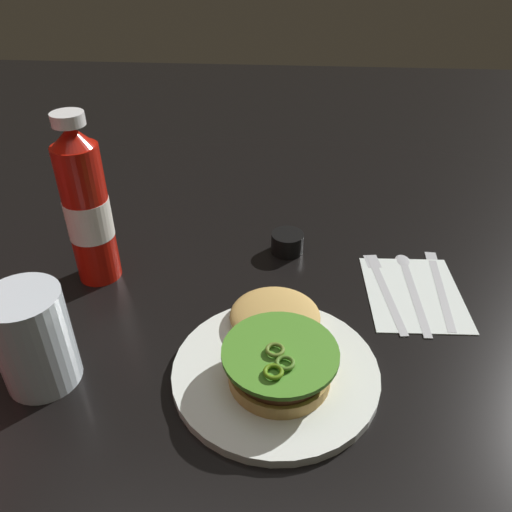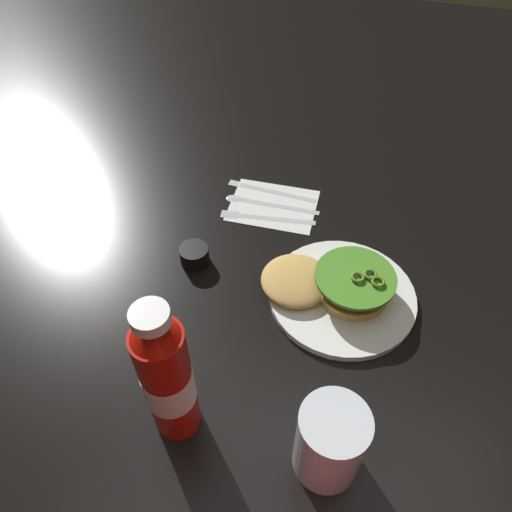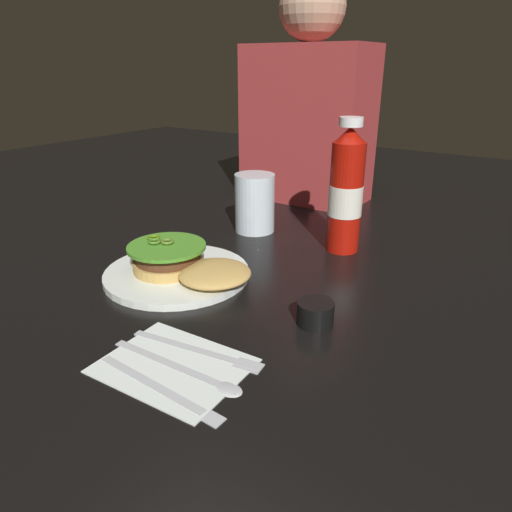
{
  "view_description": "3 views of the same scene",
  "coord_description": "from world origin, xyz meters",
  "px_view_note": "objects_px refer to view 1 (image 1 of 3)",
  "views": [
    {
      "loc": [
        -0.43,
        -0.03,
        0.48
      ],
      "look_at": [
        0.16,
        0.01,
        0.07
      ],
      "focal_mm": 35.64,
      "sensor_mm": 36.0,
      "label": 1
    },
    {
      "loc": [
        0.0,
        0.5,
        0.66
      ],
      "look_at": [
        0.16,
        -0.02,
        0.07
      ],
      "focal_mm": 33.33,
      "sensor_mm": 36.0,
      "label": 2
    },
    {
      "loc": [
        0.54,
        -0.57,
        0.35
      ],
      "look_at": [
        0.15,
        0.0,
        0.07
      ],
      "focal_mm": 32.8,
      "sensor_mm": 36.0,
      "label": 3
    }
  ],
  "objects_px": {
    "dinner_plate": "(275,373)",
    "fork_utensil": "(383,283)",
    "condiment_cup": "(287,243)",
    "burger_sandwich": "(278,345)",
    "napkin": "(414,293)",
    "water_glass": "(33,339)",
    "ketchup_bottle": "(87,208)",
    "spoon_utensil": "(410,279)",
    "butter_knife": "(439,281)"
  },
  "relations": [
    {
      "from": "dinner_plate",
      "to": "fork_utensil",
      "type": "xyz_separation_m",
      "value": [
        0.2,
        -0.16,
        -0.0
      ]
    },
    {
      "from": "condiment_cup",
      "to": "burger_sandwich",
      "type": "bearing_deg",
      "value": 178.67
    },
    {
      "from": "dinner_plate",
      "to": "napkin",
      "type": "xyz_separation_m",
      "value": [
        0.18,
        -0.2,
        -0.0
      ]
    },
    {
      "from": "water_glass",
      "to": "fork_utensil",
      "type": "bearing_deg",
      "value": -63.45
    },
    {
      "from": "burger_sandwich",
      "to": "condiment_cup",
      "type": "bearing_deg",
      "value": -1.33
    },
    {
      "from": "ketchup_bottle",
      "to": "napkin",
      "type": "distance_m",
      "value": 0.5
    },
    {
      "from": "ketchup_bottle",
      "to": "dinner_plate",
      "type": "bearing_deg",
      "value": -123.88
    },
    {
      "from": "condiment_cup",
      "to": "spoon_utensil",
      "type": "distance_m",
      "value": 0.2
    },
    {
      "from": "ketchup_bottle",
      "to": "spoon_utensil",
      "type": "bearing_deg",
      "value": -87.7
    },
    {
      "from": "burger_sandwich",
      "to": "napkin",
      "type": "xyz_separation_m",
      "value": [
        0.16,
        -0.2,
        -0.03
      ]
    },
    {
      "from": "ketchup_bottle",
      "to": "fork_utensil",
      "type": "distance_m",
      "value": 0.45
    },
    {
      "from": "burger_sandwich",
      "to": "napkin",
      "type": "bearing_deg",
      "value": -51.66
    },
    {
      "from": "butter_knife",
      "to": "napkin",
      "type": "bearing_deg",
      "value": 122.31
    },
    {
      "from": "dinner_plate",
      "to": "condiment_cup",
      "type": "height_order",
      "value": "condiment_cup"
    },
    {
      "from": "water_glass",
      "to": "dinner_plate",
      "type": "bearing_deg",
      "value": -85.59
    },
    {
      "from": "butter_knife",
      "to": "spoon_utensil",
      "type": "bearing_deg",
      "value": 85.81
    },
    {
      "from": "water_glass",
      "to": "burger_sandwich",
      "type": "bearing_deg",
      "value": -81.04
    },
    {
      "from": "butter_knife",
      "to": "water_glass",
      "type": "bearing_deg",
      "value": 113.54
    },
    {
      "from": "butter_knife",
      "to": "fork_utensil",
      "type": "bearing_deg",
      "value": 96.44
    },
    {
      "from": "ketchup_bottle",
      "to": "butter_knife",
      "type": "height_order",
      "value": "ketchup_bottle"
    },
    {
      "from": "water_glass",
      "to": "spoon_utensil",
      "type": "xyz_separation_m",
      "value": [
        0.23,
        -0.48,
        -0.06
      ]
    },
    {
      "from": "water_glass",
      "to": "spoon_utensil",
      "type": "relative_size",
      "value": 0.64
    },
    {
      "from": "dinner_plate",
      "to": "spoon_utensil",
      "type": "bearing_deg",
      "value": -43.43
    },
    {
      "from": "dinner_plate",
      "to": "napkin",
      "type": "distance_m",
      "value": 0.27
    },
    {
      "from": "napkin",
      "to": "butter_knife",
      "type": "distance_m",
      "value": 0.05
    },
    {
      "from": "burger_sandwich",
      "to": "spoon_utensil",
      "type": "distance_m",
      "value": 0.27
    },
    {
      "from": "dinner_plate",
      "to": "spoon_utensil",
      "type": "relative_size",
      "value": 1.27
    },
    {
      "from": "dinner_plate",
      "to": "ketchup_bottle",
      "type": "height_order",
      "value": "ketchup_bottle"
    },
    {
      "from": "butter_knife",
      "to": "dinner_plate",
      "type": "bearing_deg",
      "value": 130.47
    },
    {
      "from": "burger_sandwich",
      "to": "fork_utensil",
      "type": "distance_m",
      "value": 0.23
    },
    {
      "from": "napkin",
      "to": "water_glass",
      "type": "bearing_deg",
      "value": 112.69
    },
    {
      "from": "napkin",
      "to": "fork_utensil",
      "type": "relative_size",
      "value": 0.91
    },
    {
      "from": "burger_sandwich",
      "to": "butter_knife",
      "type": "distance_m",
      "value": 0.3
    },
    {
      "from": "dinner_plate",
      "to": "spoon_utensil",
      "type": "distance_m",
      "value": 0.29
    },
    {
      "from": "water_glass",
      "to": "spoon_utensil",
      "type": "height_order",
      "value": "water_glass"
    },
    {
      "from": "ketchup_bottle",
      "to": "napkin",
      "type": "height_order",
      "value": "ketchup_bottle"
    },
    {
      "from": "spoon_utensil",
      "to": "butter_knife",
      "type": "bearing_deg",
      "value": -94.19
    },
    {
      "from": "condiment_cup",
      "to": "butter_knife",
      "type": "distance_m",
      "value": 0.25
    },
    {
      "from": "ketchup_bottle",
      "to": "napkin",
      "type": "xyz_separation_m",
      "value": [
        -0.01,
        -0.48,
        -0.12
      ]
    },
    {
      "from": "dinner_plate",
      "to": "napkin",
      "type": "relative_size",
      "value": 1.43
    },
    {
      "from": "spoon_utensil",
      "to": "burger_sandwich",
      "type": "bearing_deg",
      "value": 133.46
    },
    {
      "from": "fork_utensil",
      "to": "butter_knife",
      "type": "bearing_deg",
      "value": -83.56
    },
    {
      "from": "burger_sandwich",
      "to": "ketchup_bottle",
      "type": "xyz_separation_m",
      "value": [
        0.17,
        0.29,
        0.09
      ]
    },
    {
      "from": "water_glass",
      "to": "fork_utensil",
      "type": "xyz_separation_m",
      "value": [
        0.22,
        -0.44,
        -0.06
      ]
    },
    {
      "from": "water_glass",
      "to": "napkin",
      "type": "xyz_separation_m",
      "value": [
        0.2,
        -0.48,
        -0.06
      ]
    },
    {
      "from": "dinner_plate",
      "to": "burger_sandwich",
      "type": "bearing_deg",
      "value": -3.48
    },
    {
      "from": "condiment_cup",
      "to": "napkin",
      "type": "distance_m",
      "value": 0.22
    },
    {
      "from": "ketchup_bottle",
      "to": "napkin",
      "type": "bearing_deg",
      "value": -91.29
    },
    {
      "from": "dinner_plate",
      "to": "fork_utensil",
      "type": "bearing_deg",
      "value": -38.29
    },
    {
      "from": "fork_utensil",
      "to": "condiment_cup",
      "type": "bearing_deg",
      "value": 61.0
    }
  ]
}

